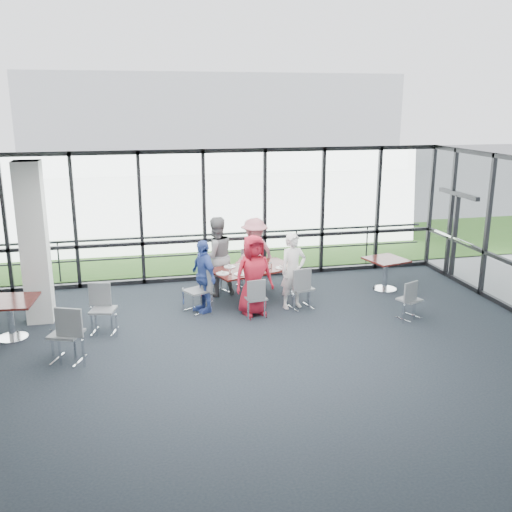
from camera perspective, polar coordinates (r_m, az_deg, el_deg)
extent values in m
cube|color=black|center=(9.64, -0.96, -11.17)|extent=(12.00, 10.00, 0.02)
cube|color=white|center=(8.70, -1.05, 8.13)|extent=(12.00, 10.00, 0.04)
cube|color=silver|center=(4.70, 12.19, -19.79)|extent=(12.00, 0.10, 3.20)
cube|color=white|center=(13.83, -5.20, 4.00)|extent=(12.00, 0.10, 3.20)
cube|color=black|center=(14.81, 19.24, 1.77)|extent=(0.12, 1.60, 2.10)
cube|color=white|center=(11.92, -21.29, 1.19)|extent=(0.50, 0.50, 3.20)
cube|color=gray|center=(19.03, -7.07, 2.05)|extent=(80.00, 70.00, 0.02)
cube|color=#265A1A|center=(17.09, -6.40, 0.66)|extent=(80.00, 5.00, 0.01)
cube|color=white|center=(40.89, -4.68, 13.36)|extent=(24.00, 10.00, 6.00)
cylinder|color=#2D2D33|center=(14.66, -5.40, 0.22)|extent=(12.00, 0.06, 0.06)
cube|color=#3E110E|center=(12.48, -0.30, -1.29)|extent=(2.06, 1.54, 0.04)
cylinder|color=silver|center=(12.59, -0.30, -2.92)|extent=(0.12, 0.12, 0.71)
cylinder|color=silver|center=(12.70, -0.30, -4.38)|extent=(0.56, 0.56, 0.03)
cube|color=#3E110E|center=(11.41, -23.52, -4.19)|extent=(1.03, 1.03, 0.04)
cylinder|color=silver|center=(11.54, -23.32, -5.95)|extent=(0.12, 0.12, 0.71)
cube|color=#3E110E|center=(13.53, 12.88, -0.37)|extent=(1.02, 1.02, 0.04)
cylinder|color=silver|center=(13.63, 12.79, -1.88)|extent=(0.12, 0.12, 0.71)
imported|color=#B2192B|center=(11.65, -0.25, -1.93)|extent=(0.91, 0.68, 1.68)
imported|color=white|center=(12.06, 3.73, -1.51)|extent=(0.67, 0.55, 1.62)
imported|color=gray|center=(12.85, -4.04, -0.03)|extent=(0.99, 0.77, 1.81)
imported|color=pink|center=(13.30, -0.16, 0.25)|extent=(1.22, 0.98, 1.68)
imported|color=#3852A8|center=(11.89, -5.28, -2.01)|extent=(0.77, 1.01, 1.54)
cylinder|color=white|center=(12.01, -1.54, -1.81)|extent=(0.28, 0.28, 0.01)
cylinder|color=white|center=(12.46, 2.53, -1.20)|extent=(0.24, 0.24, 0.01)
cylinder|color=white|center=(12.54, -2.66, -1.08)|extent=(0.26, 0.26, 0.01)
cylinder|color=white|center=(12.98, 0.51, -0.51)|extent=(0.28, 0.28, 0.01)
cylinder|color=white|center=(12.06, -3.33, -1.76)|extent=(0.29, 0.29, 0.01)
cylinder|color=white|center=(12.13, -0.54, -1.34)|extent=(0.07, 0.07, 0.14)
cylinder|color=white|center=(12.42, 1.45, -0.96)|extent=(0.07, 0.07, 0.13)
cylinder|color=white|center=(12.64, -0.56, -0.66)|extent=(0.07, 0.07, 0.14)
cylinder|color=white|center=(12.01, -2.60, -1.53)|extent=(0.07, 0.07, 0.14)
cube|color=white|center=(12.07, -0.12, -1.76)|extent=(0.39, 0.37, 0.00)
cube|color=white|center=(12.68, 3.53, -0.95)|extent=(0.36, 0.29, 0.00)
cube|color=white|center=(12.88, -0.52, -0.65)|extent=(0.38, 0.37, 0.00)
cube|color=black|center=(12.52, 0.06, -1.04)|extent=(0.10, 0.07, 0.04)
cylinder|color=#B02D19|center=(12.53, -0.31, -0.69)|extent=(0.06, 0.06, 0.18)
cylinder|color=#23703B|center=(12.56, 0.06, -0.61)|extent=(0.05, 0.05, 0.20)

